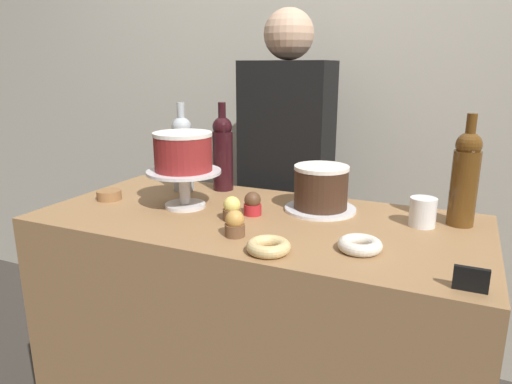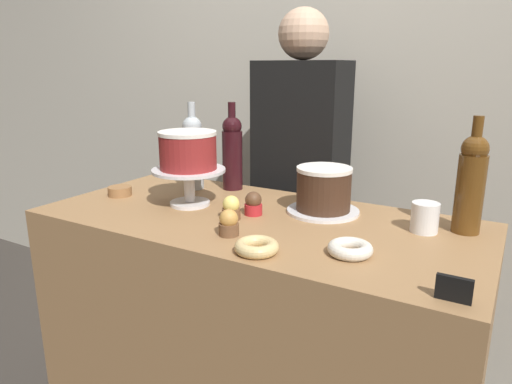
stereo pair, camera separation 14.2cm
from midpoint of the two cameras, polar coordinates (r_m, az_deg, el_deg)
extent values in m
cube|color=#BCB7A8|center=(2.20, 14.02, 12.69)|extent=(6.00, 0.05, 2.60)
cube|color=#997047|center=(1.65, 2.60, -18.61)|extent=(1.36, 0.64, 0.93)
cylinder|color=silver|center=(1.57, -5.53, -1.40)|extent=(0.13, 0.13, 0.01)
cylinder|color=silver|center=(1.55, -5.58, 0.63)|extent=(0.04, 0.04, 0.10)
cylinder|color=silver|center=(1.54, -5.63, 2.65)|extent=(0.24, 0.24, 0.01)
cylinder|color=maroon|center=(1.53, -5.69, 4.87)|extent=(0.19, 0.19, 0.11)
cylinder|color=white|center=(1.52, -5.75, 7.17)|extent=(0.19, 0.19, 0.01)
cylinder|color=white|center=(1.51, 10.87, -2.33)|extent=(0.23, 0.23, 0.01)
cylinder|color=#3D2619|center=(1.49, 11.00, 0.15)|extent=(0.17, 0.17, 0.13)
cylinder|color=white|center=(1.47, 11.13, 2.73)|extent=(0.17, 0.17, 0.01)
cylinder|color=#B2BCC1|center=(1.76, -5.42, 3.91)|extent=(0.08, 0.08, 0.22)
sphere|color=#B2BCC1|center=(1.74, -5.52, 8.02)|extent=(0.07, 0.07, 0.07)
cylinder|color=#B2BCC1|center=(1.73, -5.57, 9.69)|extent=(0.03, 0.03, 0.08)
cylinder|color=#5B3814|center=(1.44, 27.28, -0.29)|extent=(0.08, 0.08, 0.22)
sphere|color=#5B3814|center=(1.42, 27.91, 4.68)|extent=(0.07, 0.07, 0.07)
cylinder|color=#5B3814|center=(1.41, 28.16, 6.71)|extent=(0.03, 0.03, 0.08)
cylinder|color=black|center=(1.74, -0.59, 3.89)|extent=(0.08, 0.08, 0.22)
sphere|color=black|center=(1.72, -0.60, 8.03)|extent=(0.07, 0.07, 0.07)
cylinder|color=black|center=(1.72, -0.60, 9.71)|extent=(0.03, 0.03, 0.08)
cylinder|color=brown|center=(1.28, -0.18, -4.64)|extent=(0.06, 0.06, 0.03)
sphere|color=#CC9347|center=(1.27, -0.18, -3.31)|extent=(0.05, 0.05, 0.05)
cylinder|color=red|center=(1.46, 2.46, -2.18)|extent=(0.06, 0.06, 0.03)
sphere|color=brown|center=(1.45, 2.47, -1.00)|extent=(0.05, 0.05, 0.05)
cylinder|color=brown|center=(1.41, -0.18, -2.74)|extent=(0.06, 0.06, 0.03)
sphere|color=#EFDB6B|center=(1.40, -0.18, -1.53)|extent=(0.05, 0.05, 0.05)
torus|color=silver|center=(1.19, 14.85, -6.81)|extent=(0.11, 0.11, 0.03)
torus|color=#E0C17F|center=(1.17, 3.58, -6.78)|extent=(0.11, 0.11, 0.03)
cylinder|color=olive|center=(1.73, -14.07, -0.27)|extent=(0.08, 0.08, 0.01)
cylinder|color=olive|center=(1.72, -14.09, 0.08)|extent=(0.08, 0.08, 0.01)
cylinder|color=olive|center=(1.72, -14.12, 0.43)|extent=(0.08, 0.08, 0.01)
cube|color=black|center=(1.05, 26.79, -10.64)|extent=(0.07, 0.01, 0.05)
cylinder|color=white|center=(1.41, 22.73, -2.94)|extent=(0.08, 0.08, 0.08)
cube|color=black|center=(2.15, 7.00, -11.31)|extent=(0.28, 0.18, 0.85)
cube|color=black|center=(1.94, 7.67, 7.52)|extent=(0.36, 0.22, 0.55)
sphere|color=tan|center=(1.93, 8.08, 18.63)|extent=(0.20, 0.20, 0.20)
camera|label=1|loc=(0.07, -87.14, 0.78)|focal=32.67mm
camera|label=2|loc=(0.07, 92.86, -0.78)|focal=32.67mm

